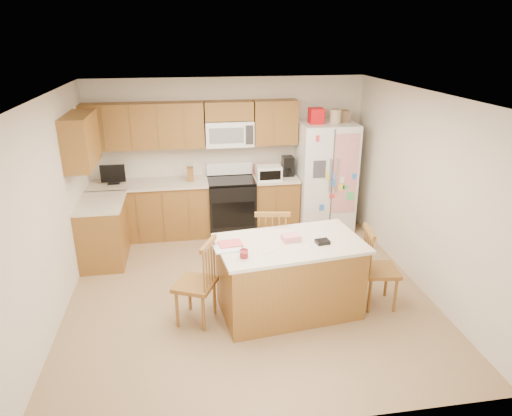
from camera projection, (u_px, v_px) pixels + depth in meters
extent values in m
plane|color=#8E7952|center=(248.00, 290.00, 5.97)|extent=(4.50, 4.50, 0.00)
cube|color=beige|center=(229.00, 154.00, 7.59)|extent=(4.50, 0.10, 2.50)
cube|color=beige|center=(288.00, 302.00, 3.45)|extent=(4.50, 0.10, 2.50)
cube|color=beige|center=(52.00, 211.00, 5.19)|extent=(0.10, 4.50, 2.50)
cube|color=beige|center=(421.00, 191.00, 5.85)|extent=(0.10, 4.50, 2.50)
cube|color=white|center=(246.00, 95.00, 5.07)|extent=(4.50, 4.50, 0.04)
cube|color=brown|center=(151.00, 211.00, 7.42)|extent=(1.87, 0.60, 0.88)
cube|color=brown|center=(275.00, 204.00, 7.72)|extent=(0.72, 0.60, 0.88)
cube|color=brown|center=(103.00, 232.00, 6.61)|extent=(0.60, 0.95, 0.88)
cube|color=beige|center=(149.00, 184.00, 7.24)|extent=(1.87, 0.64, 0.04)
cube|color=beige|center=(275.00, 178.00, 7.54)|extent=(0.72, 0.64, 0.04)
cube|color=beige|center=(100.00, 203.00, 6.45)|extent=(0.64, 0.95, 0.04)
cube|color=brown|center=(144.00, 126.00, 7.05)|extent=(1.85, 0.33, 0.70)
cube|color=brown|center=(275.00, 122.00, 7.35)|extent=(0.70, 0.33, 0.70)
cube|color=brown|center=(229.00, 110.00, 7.17)|extent=(0.76, 0.33, 0.29)
cube|color=brown|center=(81.00, 140.00, 6.10)|extent=(0.33, 0.95, 0.70)
cube|color=brown|center=(103.00, 129.00, 6.81)|extent=(0.02, 0.01, 0.66)
cube|color=brown|center=(111.00, 220.00, 7.05)|extent=(0.02, 0.01, 0.84)
cube|color=brown|center=(131.00, 128.00, 6.87)|extent=(0.02, 0.01, 0.66)
cube|color=brown|center=(138.00, 218.00, 7.11)|extent=(0.02, 0.01, 0.84)
cube|color=brown|center=(158.00, 128.00, 6.93)|extent=(0.02, 0.01, 0.66)
cube|color=brown|center=(164.00, 217.00, 7.17)|extent=(0.02, 0.01, 0.84)
cube|color=brown|center=(185.00, 127.00, 6.99)|extent=(0.01, 0.01, 0.66)
cube|color=brown|center=(190.00, 215.00, 7.23)|extent=(0.01, 0.01, 0.84)
cube|color=brown|center=(274.00, 124.00, 7.19)|extent=(0.01, 0.01, 0.66)
cube|color=brown|center=(276.00, 210.00, 7.43)|extent=(0.01, 0.01, 0.84)
cube|color=white|center=(229.00, 133.00, 7.28)|extent=(0.76, 0.38, 0.40)
cube|color=slate|center=(227.00, 136.00, 7.09)|extent=(0.54, 0.01, 0.24)
cube|color=#262626|center=(250.00, 135.00, 7.14)|extent=(0.12, 0.01, 0.30)
cube|color=brown|center=(190.00, 174.00, 7.30)|extent=(0.10, 0.14, 0.22)
cube|color=black|center=(114.00, 183.00, 7.18)|extent=(0.18, 0.12, 0.02)
cube|color=black|center=(113.00, 173.00, 7.13)|extent=(0.38, 0.03, 0.28)
cube|color=#BD4031|center=(265.00, 170.00, 7.56)|extent=(0.35, 0.22, 0.18)
cube|color=white|center=(269.00, 173.00, 7.34)|extent=(0.40, 0.28, 0.23)
cube|color=black|center=(270.00, 175.00, 7.22)|extent=(0.34, 0.01, 0.15)
cube|color=black|center=(288.00, 166.00, 7.57)|extent=(0.18, 0.22, 0.32)
cylinder|color=black|center=(289.00, 171.00, 7.53)|extent=(0.12, 0.12, 0.12)
cube|color=black|center=(232.00, 207.00, 7.59)|extent=(0.76, 0.64, 0.88)
cube|color=black|center=(234.00, 215.00, 7.30)|extent=(0.68, 0.01, 0.42)
cube|color=black|center=(231.00, 180.00, 7.42)|extent=(0.76, 0.64, 0.03)
cube|color=white|center=(229.00, 168.00, 7.62)|extent=(0.76, 0.10, 0.20)
cube|color=white|center=(325.00, 177.00, 7.60)|extent=(0.90, 0.75, 1.80)
cube|color=#4C4C4C|center=(332.00, 184.00, 7.25)|extent=(0.02, 0.01, 1.75)
cube|color=silver|center=(330.00, 175.00, 7.17)|extent=(0.02, 0.03, 0.55)
cube|color=silver|center=(336.00, 175.00, 7.18)|extent=(0.02, 0.03, 0.55)
cube|color=#3F3F44|center=(319.00, 169.00, 7.13)|extent=(0.20, 0.01, 0.28)
cube|color=#D84C59|center=(345.00, 174.00, 7.23)|extent=(0.42, 0.01, 1.30)
cube|color=red|center=(316.00, 116.00, 7.21)|extent=(0.22, 0.22, 0.24)
cylinder|color=tan|center=(335.00, 116.00, 7.21)|extent=(0.18, 0.18, 0.22)
cube|color=brown|center=(343.00, 116.00, 7.36)|extent=(0.18, 0.20, 0.18)
cube|color=brown|center=(289.00, 278.00, 5.39)|extent=(1.68, 1.08, 0.87)
cube|color=beige|center=(290.00, 244.00, 5.23)|extent=(1.77, 1.16, 0.04)
cylinder|color=red|center=(244.00, 255.00, 4.85)|extent=(0.08, 0.08, 0.06)
cylinder|color=white|center=(244.00, 254.00, 4.85)|extent=(0.09, 0.09, 0.09)
cube|color=#D76E71|center=(291.00, 238.00, 5.25)|extent=(0.22, 0.17, 0.07)
cube|color=black|center=(322.00, 242.00, 5.18)|extent=(0.16, 0.14, 0.04)
cube|color=white|center=(227.00, 248.00, 5.06)|extent=(0.33, 0.28, 0.01)
cube|color=#D84C4C|center=(230.00, 244.00, 5.14)|extent=(0.28, 0.23, 0.01)
cylinder|color=white|center=(269.00, 253.00, 4.95)|extent=(0.13, 0.07, 0.01)
cube|color=brown|center=(195.00, 284.00, 5.18)|extent=(0.57, 0.58, 0.05)
cylinder|color=brown|center=(190.00, 293.00, 5.47)|extent=(0.04, 0.04, 0.46)
cylinder|color=brown|center=(177.00, 309.00, 5.15)|extent=(0.04, 0.04, 0.46)
cylinder|color=brown|center=(214.00, 297.00, 5.40)|extent=(0.04, 0.04, 0.46)
cylinder|color=brown|center=(203.00, 314.00, 5.07)|extent=(0.04, 0.04, 0.46)
cylinder|color=brown|center=(214.00, 258.00, 5.18)|extent=(0.02, 0.02, 0.51)
cylinder|color=brown|center=(212.00, 262.00, 5.11)|extent=(0.02, 0.02, 0.51)
cylinder|color=brown|center=(209.00, 265.00, 5.04)|extent=(0.02, 0.02, 0.51)
cylinder|color=brown|center=(207.00, 268.00, 4.97)|extent=(0.02, 0.02, 0.51)
cylinder|color=brown|center=(204.00, 272.00, 4.90)|extent=(0.02, 0.02, 0.51)
cube|color=brown|center=(208.00, 244.00, 4.95)|extent=(0.21, 0.40, 0.05)
cube|color=brown|center=(271.00, 248.00, 6.00)|extent=(0.53, 0.51, 0.05)
cylinder|color=brown|center=(284.00, 260.00, 6.25)|extent=(0.04, 0.04, 0.48)
cylinder|color=brown|center=(257.00, 260.00, 6.24)|extent=(0.04, 0.04, 0.48)
cylinder|color=brown|center=(286.00, 272.00, 5.94)|extent=(0.04, 0.04, 0.48)
cylinder|color=brown|center=(257.00, 272.00, 5.93)|extent=(0.04, 0.04, 0.48)
cylinder|color=brown|center=(286.00, 234.00, 5.72)|extent=(0.02, 0.02, 0.53)
cylinder|color=brown|center=(279.00, 234.00, 5.72)|extent=(0.02, 0.02, 0.53)
cylinder|color=brown|center=(272.00, 234.00, 5.72)|extent=(0.02, 0.02, 0.53)
cylinder|color=brown|center=(266.00, 234.00, 5.72)|extent=(0.02, 0.02, 0.53)
cylinder|color=brown|center=(259.00, 234.00, 5.72)|extent=(0.02, 0.02, 0.53)
cube|color=brown|center=(273.00, 214.00, 5.62)|extent=(0.45, 0.11, 0.06)
cube|color=brown|center=(380.00, 270.00, 5.51)|extent=(0.46, 0.48, 0.05)
cylinder|color=brown|center=(395.00, 295.00, 5.44)|extent=(0.04, 0.04, 0.45)
cylinder|color=brown|center=(386.00, 280.00, 5.76)|extent=(0.04, 0.04, 0.45)
cylinder|color=brown|center=(370.00, 296.00, 5.42)|extent=(0.04, 0.04, 0.45)
cylinder|color=brown|center=(362.00, 281.00, 5.75)|extent=(0.04, 0.04, 0.45)
cylinder|color=brown|center=(371.00, 257.00, 5.26)|extent=(0.02, 0.02, 0.50)
cylinder|color=brown|center=(369.00, 254.00, 5.33)|extent=(0.02, 0.02, 0.50)
cylinder|color=brown|center=(368.00, 251.00, 5.40)|extent=(0.02, 0.02, 0.50)
cylinder|color=brown|center=(366.00, 248.00, 5.48)|extent=(0.02, 0.02, 0.50)
cylinder|color=brown|center=(364.00, 245.00, 5.55)|extent=(0.02, 0.02, 0.50)
cube|color=brown|center=(370.00, 231.00, 5.31)|extent=(0.09, 0.42, 0.05)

